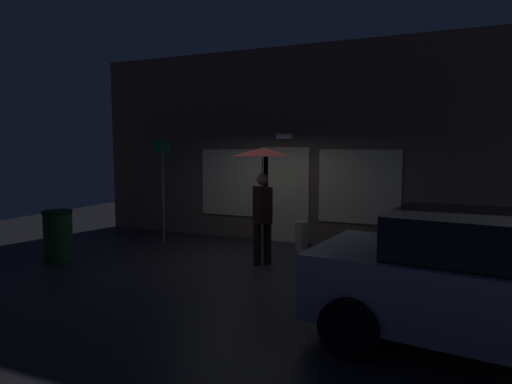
{
  "coord_description": "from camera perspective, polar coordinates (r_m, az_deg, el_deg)",
  "views": [
    {
      "loc": [
        3.31,
        -7.35,
        2.16
      ],
      "look_at": [
        0.13,
        0.12,
        1.36
      ],
      "focal_mm": 30.73,
      "sensor_mm": 36.0,
      "label": 1
    }
  ],
  "objects": [
    {
      "name": "trash_bin",
      "position": [
        9.3,
        -24.36,
        -5.2
      ],
      "size": [
        0.55,
        0.55,
        0.99
      ],
      "color": "#1E4C23",
      "rests_on": "ground"
    },
    {
      "name": "ground_plane",
      "position": [
        8.34,
        -1.14,
        -9.4
      ],
      "size": [
        18.0,
        18.0,
        0.0
      ],
      "primitive_type": "plane",
      "color": "#26262B"
    },
    {
      "name": "sidewalk_bollard",
      "position": [
        9.42,
        5.92,
        -5.73
      ],
      "size": [
        0.26,
        0.26,
        0.62
      ],
      "primitive_type": "cylinder",
      "color": "#B2A899",
      "rests_on": "ground"
    },
    {
      "name": "parked_car",
      "position": [
        5.3,
        29.09,
        -10.42
      ],
      "size": [
        4.06,
        2.33,
        1.49
      ],
      "rotation": [
        0.0,
        0.0,
        -0.13
      ],
      "color": "#A5A8AD",
      "rests_on": "ground"
    },
    {
      "name": "person_with_umbrella",
      "position": [
        8.08,
        0.85,
        2.07
      ],
      "size": [
        1.12,
        1.12,
        2.19
      ],
      "rotation": [
        0.0,
        0.0,
        -0.86
      ],
      "color": "black",
      "rests_on": "ground"
    },
    {
      "name": "building_facade",
      "position": [
        10.24,
        4.27,
        5.9
      ],
      "size": [
        10.05,
        0.48,
        4.47
      ],
      "color": "brown",
      "rests_on": "ground"
    },
    {
      "name": "street_sign_post",
      "position": [
        10.37,
        -12.07,
        1.25
      ],
      "size": [
        0.4,
        0.07,
        2.46
      ],
      "color": "#595B60",
      "rests_on": "ground"
    }
  ]
}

